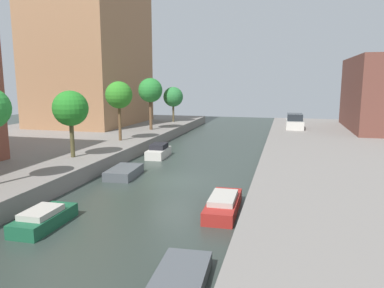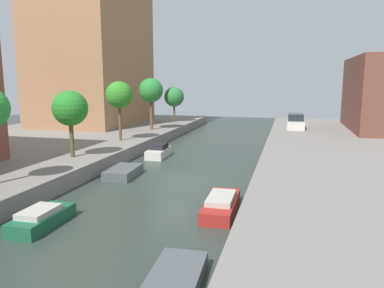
# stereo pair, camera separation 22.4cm
# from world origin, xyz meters

# --- Properties ---
(ground_plane) EXTENTS (84.00, 84.00, 0.00)m
(ground_plane) POSITION_xyz_m (0.00, 0.00, 0.00)
(ground_plane) COLOR #2D3833
(apartment_tower_far) EXTENTS (10.00, 13.95, 22.81)m
(apartment_tower_far) POSITION_xyz_m (-16.00, 19.26, 12.40)
(apartment_tower_far) COLOR #9E704C
(apartment_tower_far) RESTS_ON quay_left
(street_tree_2) EXTENTS (2.34, 2.34, 4.46)m
(street_tree_2) POSITION_xyz_m (-7.29, 0.76, 4.26)
(street_tree_2) COLOR brown
(street_tree_2) RESTS_ON quay_left
(street_tree_3) EXTENTS (2.30, 2.30, 5.07)m
(street_tree_3) POSITION_xyz_m (-7.29, 8.09, 4.88)
(street_tree_3) COLOR brown
(street_tree_3) RESTS_ON quay_left
(street_tree_4) EXTENTS (2.52, 2.52, 5.40)m
(street_tree_4) POSITION_xyz_m (-7.29, 15.55, 5.09)
(street_tree_4) COLOR brown
(street_tree_4) RESTS_ON quay_left
(street_tree_5) EXTENTS (2.47, 2.47, 4.37)m
(street_tree_5) POSITION_xyz_m (-7.29, 23.51, 4.12)
(street_tree_5) COLOR brown
(street_tree_5) RESTS_ON quay_left
(parked_car) EXTENTS (1.89, 4.55, 1.61)m
(parked_car) POSITION_xyz_m (7.47, 20.57, 1.67)
(parked_car) COLOR beige
(parked_car) RESTS_ON quay_right
(moored_boat_left_1) EXTENTS (1.36, 3.16, 0.82)m
(moored_boat_left_1) POSITION_xyz_m (-3.13, -8.10, 0.36)
(moored_boat_left_1) COLOR #195638
(moored_boat_left_1) RESTS_ON ground_plane
(moored_boat_left_2) EXTENTS (1.86, 3.18, 0.57)m
(moored_boat_left_2) POSITION_xyz_m (-3.39, 0.36, 0.29)
(moored_boat_left_2) COLOR #4C5156
(moored_boat_left_2) RESTS_ON ground_plane
(moored_boat_left_3) EXTENTS (1.51, 3.16, 1.08)m
(moored_boat_left_3) POSITION_xyz_m (-3.31, 6.74, 0.45)
(moored_boat_left_3) COLOR beige
(moored_boat_left_3) RESTS_ON ground_plane
(moored_boat_right_1) EXTENTS (1.69, 3.60, 0.48)m
(moored_boat_right_1) POSITION_xyz_m (3.72, -11.33, 0.24)
(moored_boat_right_1) COLOR #4C5156
(moored_boat_right_1) RESTS_ON ground_plane
(moored_boat_right_2) EXTENTS (1.45, 4.09, 0.82)m
(moored_boat_right_2) POSITION_xyz_m (3.87, -4.42, 0.36)
(moored_boat_right_2) COLOR maroon
(moored_boat_right_2) RESTS_ON ground_plane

